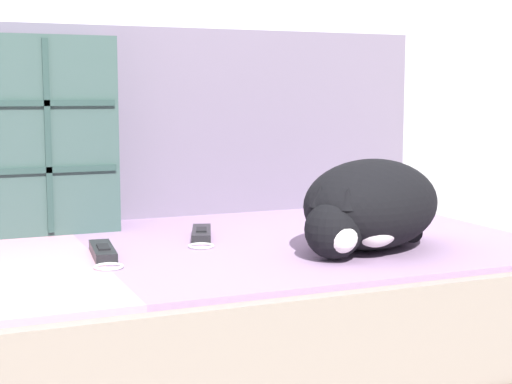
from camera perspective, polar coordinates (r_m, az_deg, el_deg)
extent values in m
cube|color=gray|center=(1.47, -17.34, -8.27)|extent=(2.02, 0.87, 0.18)
cube|color=#C6899E|center=(1.43, -17.42, -4.77)|extent=(0.28, 0.78, 0.01)
cube|color=gray|center=(1.48, -6.66, -4.08)|extent=(0.28, 0.78, 0.01)
cube|color=gray|center=(1.58, 3.06, -3.33)|extent=(0.28, 0.78, 0.01)
cube|color=gray|center=(1.71, 11.42, -2.60)|extent=(0.28, 0.78, 0.01)
cube|color=#38514C|center=(1.65, -17.64, 3.93)|extent=(0.42, 0.13, 0.40)
cube|color=#28423D|center=(1.58, -17.31, 1.44)|extent=(0.41, 0.01, 0.01)
cube|color=#28423D|center=(1.58, -17.50, 6.18)|extent=(0.41, 0.01, 0.01)
cube|color=#28423D|center=(1.59, -14.90, 3.91)|extent=(0.01, 0.01, 0.38)
ellipsoid|color=black|center=(1.44, 8.40, -0.87)|extent=(0.37, 0.34, 0.16)
sphere|color=black|center=(1.34, 5.66, -2.76)|extent=(0.10, 0.10, 0.10)
sphere|color=white|center=(1.31, 6.23, -3.28)|extent=(0.06, 0.06, 0.06)
ellipsoid|color=white|center=(1.36, 8.76, -2.45)|extent=(0.09, 0.05, 0.07)
cylinder|color=black|center=(1.53, 11.23, -2.50)|extent=(0.10, 0.14, 0.04)
cone|color=black|center=(1.31, 6.71, -0.47)|extent=(0.04, 0.04, 0.04)
cone|color=black|center=(1.34, 4.69, -0.28)|extent=(0.04, 0.04, 0.04)
cube|color=black|center=(1.54, -3.98, -3.05)|extent=(0.08, 0.14, 0.02)
cube|color=black|center=(1.53, -3.99, -2.73)|extent=(0.03, 0.05, 0.00)
cube|color=black|center=(1.60, -3.96, -2.64)|extent=(0.03, 0.02, 0.02)
torus|color=silver|center=(1.45, -4.01, -3.94)|extent=(0.06, 0.06, 0.01)
cube|color=black|center=(1.39, -11.08, -4.27)|extent=(0.05, 0.15, 0.02)
cube|color=black|center=(1.38, -11.05, -3.93)|extent=(0.03, 0.05, 0.00)
cube|color=black|center=(1.46, -11.34, -3.75)|extent=(0.03, 0.01, 0.02)
torus|color=silver|center=(1.30, -10.66, -5.36)|extent=(0.05, 0.05, 0.01)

